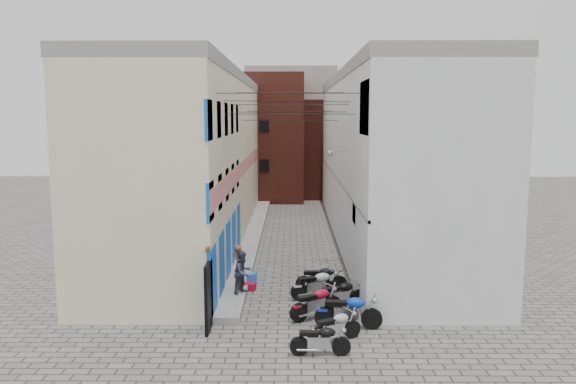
{
  "coord_description": "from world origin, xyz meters",
  "views": [
    {
      "loc": [
        0.1,
        -17.4,
        6.74
      ],
      "look_at": [
        -0.1,
        10.04,
        3.0
      ],
      "focal_mm": 35.0,
      "sensor_mm": 36.0,
      "label": 1
    }
  ],
  "objects_px": {
    "motorcycle_c": "(348,309)",
    "water_jug_near": "(251,281)",
    "motorcycle_g": "(321,277)",
    "motorcycle_a": "(320,339)",
    "motorcycle_f": "(317,283)",
    "motorcycle_e": "(340,293)",
    "red_crate": "(250,287)",
    "motorcycle_d": "(316,301)",
    "person_b": "(243,272)",
    "person_a": "(239,267)",
    "water_jug_far": "(253,278)",
    "motorcycle_b": "(335,325)"
  },
  "relations": [
    {
      "from": "water_jug_far",
      "to": "motorcycle_e",
      "type": "bearing_deg",
      "value": -41.77
    },
    {
      "from": "motorcycle_b",
      "to": "motorcycle_c",
      "type": "bearing_deg",
      "value": 126.89
    },
    {
      "from": "motorcycle_a",
      "to": "motorcycle_c",
      "type": "bearing_deg",
      "value": 154.66
    },
    {
      "from": "water_jug_far",
      "to": "motorcycle_f",
      "type": "bearing_deg",
      "value": -36.72
    },
    {
      "from": "motorcycle_b",
      "to": "motorcycle_e",
      "type": "height_order",
      "value": "motorcycle_e"
    },
    {
      "from": "motorcycle_c",
      "to": "motorcycle_g",
      "type": "xyz_separation_m",
      "value": [
        -0.67,
        3.74,
        -0.05
      ]
    },
    {
      "from": "motorcycle_c",
      "to": "person_a",
      "type": "relative_size",
      "value": 1.31
    },
    {
      "from": "motorcycle_d",
      "to": "person_b",
      "type": "bearing_deg",
      "value": -160.0
    },
    {
      "from": "motorcycle_g",
      "to": "person_b",
      "type": "distance_m",
      "value": 3.11
    },
    {
      "from": "motorcycle_b",
      "to": "motorcycle_g",
      "type": "relative_size",
      "value": 0.88
    },
    {
      "from": "motorcycle_c",
      "to": "person_b",
      "type": "xyz_separation_m",
      "value": [
        -3.6,
        2.83,
        0.41
      ]
    },
    {
      "from": "person_a",
      "to": "person_b",
      "type": "height_order",
      "value": "person_a"
    },
    {
      "from": "water_jug_far",
      "to": "red_crate",
      "type": "relative_size",
      "value": 0.99
    },
    {
      "from": "motorcycle_c",
      "to": "motorcycle_f",
      "type": "bearing_deg",
      "value": -158.08
    },
    {
      "from": "motorcycle_e",
      "to": "water_jug_far",
      "type": "height_order",
      "value": "motorcycle_e"
    },
    {
      "from": "person_a",
      "to": "water_jug_near",
      "type": "xyz_separation_m",
      "value": [
        0.36,
        0.84,
        -0.8
      ]
    },
    {
      "from": "motorcycle_a",
      "to": "person_a",
      "type": "bearing_deg",
      "value": -152.67
    },
    {
      "from": "motorcycle_a",
      "to": "red_crate",
      "type": "bearing_deg",
      "value": -157.3
    },
    {
      "from": "motorcycle_c",
      "to": "person_a",
      "type": "distance_m",
      "value": 5.12
    },
    {
      "from": "motorcycle_e",
      "to": "water_jug_near",
      "type": "height_order",
      "value": "motorcycle_e"
    },
    {
      "from": "water_jug_near",
      "to": "water_jug_far",
      "type": "bearing_deg",
      "value": 83.21
    },
    {
      "from": "person_b",
      "to": "water_jug_near",
      "type": "xyz_separation_m",
      "value": [
        0.18,
        1.42,
        -0.75
      ]
    },
    {
      "from": "motorcycle_a",
      "to": "motorcycle_f",
      "type": "height_order",
      "value": "motorcycle_f"
    },
    {
      "from": "motorcycle_a",
      "to": "motorcycle_f",
      "type": "xyz_separation_m",
      "value": [
        0.12,
        5.01,
        0.09
      ]
    },
    {
      "from": "motorcycle_a",
      "to": "water_jug_far",
      "type": "xyz_separation_m",
      "value": [
        -2.36,
        6.86,
        -0.28
      ]
    },
    {
      "from": "motorcycle_g",
      "to": "water_jug_far",
      "type": "relative_size",
      "value": 4.41
    },
    {
      "from": "motorcycle_c",
      "to": "water_jug_near",
      "type": "height_order",
      "value": "motorcycle_c"
    },
    {
      "from": "water_jug_far",
      "to": "person_b",
      "type": "bearing_deg",
      "value": -97.1
    },
    {
      "from": "motorcycle_c",
      "to": "water_jug_near",
      "type": "bearing_deg",
      "value": -135.87
    },
    {
      "from": "motorcycle_d",
      "to": "red_crate",
      "type": "distance_m",
      "value": 3.9
    },
    {
      "from": "person_a",
      "to": "red_crate",
      "type": "height_order",
      "value": "person_a"
    },
    {
      "from": "motorcycle_a",
      "to": "water_jug_far",
      "type": "distance_m",
      "value": 7.26
    },
    {
      "from": "water_jug_near",
      "to": "red_crate",
      "type": "distance_m",
      "value": 0.38
    },
    {
      "from": "person_a",
      "to": "red_crate",
      "type": "xyz_separation_m",
      "value": [
        0.33,
        0.49,
        -0.94
      ]
    },
    {
      "from": "motorcycle_c",
      "to": "motorcycle_d",
      "type": "xyz_separation_m",
      "value": [
        -0.99,
        0.91,
        -0.04
      ]
    },
    {
      "from": "motorcycle_a",
      "to": "motorcycle_f",
      "type": "relative_size",
      "value": 0.85
    },
    {
      "from": "motorcycle_c",
      "to": "motorcycle_e",
      "type": "xyz_separation_m",
      "value": [
        -0.09,
        1.88,
        -0.07
      ]
    },
    {
      "from": "water_jug_far",
      "to": "red_crate",
      "type": "height_order",
      "value": "water_jug_far"
    },
    {
      "from": "motorcycle_g",
      "to": "water_jug_far",
      "type": "bearing_deg",
      "value": -113.09
    },
    {
      "from": "motorcycle_d",
      "to": "person_a",
      "type": "distance_m",
      "value": 3.78
    },
    {
      "from": "water_jug_near",
      "to": "motorcycle_a",
      "type": "bearing_deg",
      "value": -69.03
    },
    {
      "from": "person_a",
      "to": "motorcycle_c",
      "type": "bearing_deg",
      "value": -134.06
    },
    {
      "from": "motorcycle_f",
      "to": "person_b",
      "type": "height_order",
      "value": "person_b"
    },
    {
      "from": "motorcycle_a",
      "to": "water_jug_far",
      "type": "relative_size",
      "value": 3.82
    },
    {
      "from": "motorcycle_a",
      "to": "water_jug_near",
      "type": "relative_size",
      "value": 3.06
    },
    {
      "from": "motorcycle_g",
      "to": "person_b",
      "type": "xyz_separation_m",
      "value": [
        -2.93,
        -0.91,
        0.46
      ]
    },
    {
      "from": "motorcycle_g",
      "to": "red_crate",
      "type": "distance_m",
      "value": 2.82
    },
    {
      "from": "motorcycle_g",
      "to": "motorcycle_b",
      "type": "bearing_deg",
      "value": 0.23
    },
    {
      "from": "motorcycle_e",
      "to": "red_crate",
      "type": "height_order",
      "value": "motorcycle_e"
    },
    {
      "from": "motorcycle_d",
      "to": "red_crate",
      "type": "bearing_deg",
      "value": -174.25
    }
  ]
}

